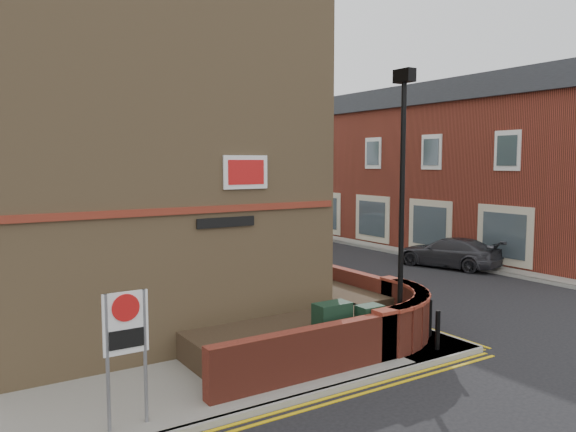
% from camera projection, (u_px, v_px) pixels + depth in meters
% --- Properties ---
extents(ground, '(120.00, 120.00, 0.00)m').
position_uv_depth(ground, '(383.00, 379.00, 11.29)').
color(ground, black).
rests_on(ground, ground).
extents(pavement_corner, '(13.00, 3.00, 0.12)m').
position_uv_depth(pavement_corner, '(191.00, 388.00, 10.65)').
color(pavement_corner, gray).
rests_on(pavement_corner, ground).
extents(pavement_main, '(2.00, 32.00, 0.12)m').
position_uv_depth(pavement_main, '(178.00, 256.00, 25.75)').
color(pavement_main, gray).
rests_on(pavement_main, ground).
extents(pavement_far, '(4.00, 40.00, 0.12)m').
position_uv_depth(pavement_far, '(400.00, 245.00, 29.16)').
color(pavement_far, gray).
rests_on(pavement_far, ground).
extents(kerb_side, '(13.00, 0.15, 0.12)m').
position_uv_depth(kerb_side, '(227.00, 419.00, 9.40)').
color(kerb_side, gray).
rests_on(kerb_side, ground).
extents(kerb_main_near, '(0.15, 32.00, 0.12)m').
position_uv_depth(kerb_main_near, '(198.00, 254.00, 26.29)').
color(kerb_main_near, gray).
rests_on(kerb_main_near, ground).
extents(kerb_main_far, '(0.15, 40.00, 0.12)m').
position_uv_depth(kerb_main_far, '(370.00, 248.00, 28.09)').
color(kerb_main_far, gray).
rests_on(kerb_main_far, ground).
extents(yellow_lines_side, '(13.00, 0.28, 0.01)m').
position_uv_depth(yellow_lines_side, '(233.00, 428.00, 9.19)').
color(yellow_lines_side, gold).
rests_on(yellow_lines_side, ground).
extents(yellow_lines_main, '(0.28, 32.00, 0.01)m').
position_uv_depth(yellow_lines_main, '(203.00, 254.00, 26.43)').
color(yellow_lines_main, gold).
rests_on(yellow_lines_main, ground).
extents(corner_building, '(8.95, 10.40, 13.60)m').
position_uv_depth(corner_building, '(118.00, 95.00, 15.85)').
color(corner_building, '#94764F').
rests_on(corner_building, ground).
extents(garden_wall, '(6.80, 6.00, 1.20)m').
position_uv_depth(garden_wall, '(311.00, 345.00, 13.38)').
color(garden_wall, maroon).
rests_on(garden_wall, ground).
extents(lamppost, '(0.25, 0.50, 6.30)m').
position_uv_depth(lamppost, '(402.00, 206.00, 12.83)').
color(lamppost, black).
rests_on(lamppost, pavement_corner).
extents(utility_cabinet_large, '(0.80, 0.45, 1.20)m').
position_uv_depth(utility_cabinet_large, '(332.00, 330.00, 12.14)').
color(utility_cabinet_large, '#16321F').
rests_on(utility_cabinet_large, pavement_corner).
extents(utility_cabinet_small, '(0.55, 0.40, 1.10)m').
position_uv_depth(utility_cabinet_small, '(369.00, 330.00, 12.33)').
color(utility_cabinet_small, '#16321F').
rests_on(utility_cabinet_small, pavement_corner).
extents(bollard_near, '(0.11, 0.11, 0.90)m').
position_uv_depth(bollard_near, '(438.00, 330.00, 12.64)').
color(bollard_near, black).
rests_on(bollard_near, pavement_corner).
extents(bollard_far, '(0.11, 0.11, 0.90)m').
position_uv_depth(bollard_far, '(430.00, 318.00, 13.64)').
color(bollard_far, black).
rests_on(bollard_far, pavement_corner).
extents(zone_sign, '(0.72, 0.07, 2.20)m').
position_uv_depth(zone_sign, '(126.00, 334.00, 8.85)').
color(zone_sign, slate).
rests_on(zone_sign, pavement_corner).
extents(far_terrace, '(5.40, 30.40, 8.00)m').
position_uv_depth(far_terrace, '(371.00, 167.00, 32.94)').
color(far_terrace, maroon).
rests_on(far_terrace, ground).
extents(far_terrace_cream, '(5.40, 12.40, 8.00)m').
position_uv_depth(far_terrace_cream, '(216.00, 165.00, 50.52)').
color(far_terrace_cream, beige).
rests_on(far_terrace_cream, ground).
extents(tree_near, '(3.64, 3.65, 6.70)m').
position_uv_depth(tree_near, '(193.00, 154.00, 23.67)').
color(tree_near, '#382B1E').
rests_on(tree_near, pavement_main).
extents(tree_mid, '(4.03, 4.03, 7.42)m').
position_uv_depth(tree_mid, '(134.00, 146.00, 30.32)').
color(tree_mid, '#382B1E').
rests_on(tree_mid, pavement_main).
extents(tree_far, '(3.81, 3.81, 7.00)m').
position_uv_depth(tree_far, '(97.00, 153.00, 37.04)').
color(tree_far, '#382B1E').
rests_on(tree_far, pavement_main).
extents(traffic_light_assembly, '(0.20, 0.16, 4.20)m').
position_uv_depth(traffic_light_assembly, '(126.00, 188.00, 33.24)').
color(traffic_light_assembly, black).
rests_on(traffic_light_assembly, pavement_main).
extents(silver_car_near, '(2.24, 4.93, 1.57)m').
position_uv_depth(silver_car_near, '(257.00, 240.00, 25.54)').
color(silver_car_near, '#BABDC3').
rests_on(silver_car_near, ground).
extents(red_car_main, '(3.21, 5.57, 1.46)m').
position_uv_depth(red_car_main, '(194.00, 226.00, 31.62)').
color(red_car_main, maroon).
rests_on(red_car_main, ground).
extents(grey_car_far, '(2.90, 4.57, 1.23)m').
position_uv_depth(grey_car_far, '(449.00, 252.00, 23.21)').
color(grey_car_far, '#323237').
rests_on(grey_car_far, ground).
extents(silver_car_far, '(2.91, 4.56, 1.44)m').
position_uv_depth(silver_car_far, '(294.00, 229.00, 30.40)').
color(silver_car_far, '#B0B0B8').
rests_on(silver_car_far, ground).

